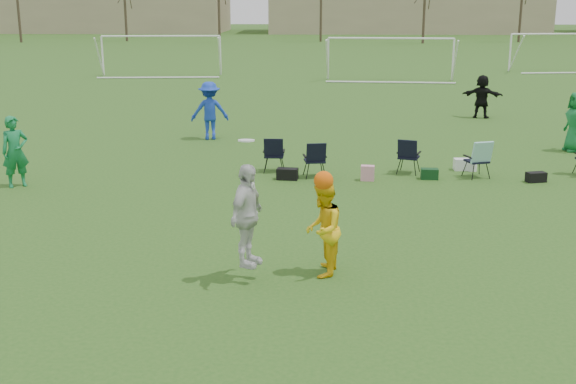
{
  "coord_description": "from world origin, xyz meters",
  "views": [
    {
      "loc": [
        -0.22,
        -11.23,
        4.61
      ],
      "look_at": [
        -0.74,
        1.31,
        1.25
      ],
      "focal_mm": 45.0,
      "sensor_mm": 36.0,
      "label": 1
    }
  ],
  "objects_px": {
    "fielder_green_near": "(15,152)",
    "fielder_green_far": "(575,122)",
    "goal_left": "(161,44)",
    "fielder_black": "(482,96)",
    "goal_mid": "(391,47)",
    "center_contest": "(288,222)",
    "fielder_blue": "(210,111)",
    "goal_right": "(564,41)"
  },
  "relations": [
    {
      "from": "fielder_black",
      "to": "goal_left",
      "type": "bearing_deg",
      "value": -24.93
    },
    {
      "from": "fielder_green_near",
      "to": "goal_mid",
      "type": "distance_m",
      "value": 28.36
    },
    {
      "from": "goal_left",
      "to": "goal_right",
      "type": "bearing_deg",
      "value": 3.75
    },
    {
      "from": "fielder_green_far",
      "to": "goal_left",
      "type": "distance_m",
      "value": 28.85
    },
    {
      "from": "fielder_green_near",
      "to": "fielder_green_far",
      "type": "distance_m",
      "value": 16.4
    },
    {
      "from": "goal_left",
      "to": "goal_mid",
      "type": "relative_size",
      "value": 1.0
    },
    {
      "from": "fielder_blue",
      "to": "fielder_black",
      "type": "xyz_separation_m",
      "value": [
        10.19,
        5.0,
        -0.11
      ]
    },
    {
      "from": "fielder_black",
      "to": "goal_right",
      "type": "xyz_separation_m",
      "value": [
        9.68,
        20.17,
        1.06
      ]
    },
    {
      "from": "fielder_black",
      "to": "center_contest",
      "type": "distance_m",
      "value": 18.87
    },
    {
      "from": "fielder_black",
      "to": "goal_right",
      "type": "distance_m",
      "value": 22.4
    },
    {
      "from": "goal_mid",
      "to": "goal_left",
      "type": "bearing_deg",
      "value": 175.87
    },
    {
      "from": "fielder_green_near",
      "to": "goal_right",
      "type": "relative_size",
      "value": 0.25
    },
    {
      "from": "fielder_blue",
      "to": "goal_left",
      "type": "bearing_deg",
      "value": -85.6
    },
    {
      "from": "fielder_green_near",
      "to": "center_contest",
      "type": "xyz_separation_m",
      "value": [
        7.12,
        -5.92,
        0.09
      ]
    },
    {
      "from": "fielder_green_near",
      "to": "fielder_green_far",
      "type": "xyz_separation_m",
      "value": [
        15.6,
        5.06,
        0.02
      ]
    },
    {
      "from": "fielder_green_far",
      "to": "goal_left",
      "type": "bearing_deg",
      "value": -147.72
    },
    {
      "from": "goal_left",
      "to": "fielder_black",
      "type": "bearing_deg",
      "value": -49.74
    },
    {
      "from": "fielder_blue",
      "to": "goal_right",
      "type": "bearing_deg",
      "value": -140.03
    },
    {
      "from": "goal_left",
      "to": "goal_mid",
      "type": "height_order",
      "value": "same"
    },
    {
      "from": "center_contest",
      "to": "goal_mid",
      "type": "bearing_deg",
      "value": 81.55
    },
    {
      "from": "fielder_green_near",
      "to": "goal_left",
      "type": "height_order",
      "value": "goal_left"
    },
    {
      "from": "fielder_green_near",
      "to": "fielder_green_far",
      "type": "bearing_deg",
      "value": -17.67
    },
    {
      "from": "fielder_blue",
      "to": "goal_right",
      "type": "xyz_separation_m",
      "value": [
        19.87,
        25.17,
        0.95
      ]
    },
    {
      "from": "fielder_blue",
      "to": "goal_mid",
      "type": "relative_size",
      "value": 0.26
    },
    {
      "from": "fielder_blue",
      "to": "fielder_black",
      "type": "relative_size",
      "value": 1.13
    },
    {
      "from": "fielder_green_near",
      "to": "goal_right",
      "type": "height_order",
      "value": "goal_right"
    },
    {
      "from": "fielder_blue",
      "to": "center_contest",
      "type": "distance_m",
      "value": 12.9
    },
    {
      "from": "fielder_black",
      "to": "center_contest",
      "type": "relative_size",
      "value": 0.7
    },
    {
      "from": "center_contest",
      "to": "goal_right",
      "type": "distance_m",
      "value": 41.23
    },
    {
      "from": "fielder_blue",
      "to": "fielder_green_far",
      "type": "distance_m",
      "value": 11.75
    },
    {
      "from": "fielder_green_near",
      "to": "goal_mid",
      "type": "bearing_deg",
      "value": 29.71
    },
    {
      "from": "fielder_blue",
      "to": "goal_left",
      "type": "xyz_separation_m",
      "value": [
        -6.13,
        21.17,
        0.95
      ]
    },
    {
      "from": "fielder_green_far",
      "to": "goal_mid",
      "type": "height_order",
      "value": "goal_mid"
    },
    {
      "from": "fielder_black",
      "to": "goal_right",
      "type": "relative_size",
      "value": 0.23
    },
    {
      "from": "fielder_green_far",
      "to": "center_contest",
      "type": "distance_m",
      "value": 13.87
    },
    {
      "from": "goal_mid",
      "to": "center_contest",
      "type": "bearing_deg",
      "value": -94.45
    },
    {
      "from": "fielder_black",
      "to": "goal_mid",
      "type": "distance_m",
      "value": 14.4
    },
    {
      "from": "goal_mid",
      "to": "goal_right",
      "type": "xyz_separation_m",
      "value": [
        12.0,
        6.0,
        0.0
      ]
    },
    {
      "from": "goal_left",
      "to": "goal_right",
      "type": "xyz_separation_m",
      "value": [
        26.0,
        4.0,
        0.0
      ]
    },
    {
      "from": "fielder_green_far",
      "to": "goal_right",
      "type": "height_order",
      "value": "goal_right"
    },
    {
      "from": "fielder_green_near",
      "to": "fielder_green_far",
      "type": "relative_size",
      "value": 0.97
    },
    {
      "from": "fielder_green_near",
      "to": "center_contest",
      "type": "bearing_deg",
      "value": -75.38
    }
  ]
}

